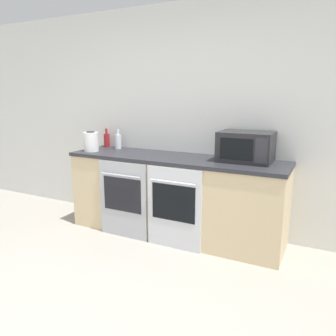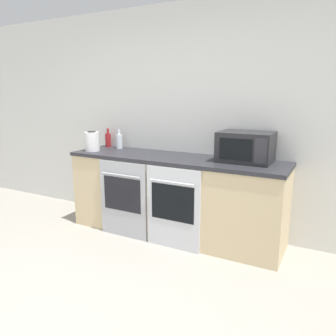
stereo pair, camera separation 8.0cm
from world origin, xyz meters
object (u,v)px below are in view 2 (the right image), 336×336
Objects in this scene: oven_right at (173,208)px; bottle_clear at (119,141)px; kettle at (92,141)px; microwave at (246,147)px; bottle_red at (108,140)px; oven_left at (123,199)px.

bottle_clear reaches higher than oven_right.
oven_right is at bearing -9.57° from kettle.
oven_right is 0.98m from microwave.
oven_right is 1.47m from bottle_red.
kettle is (-0.18, -0.30, 0.02)m from bottle_clear.
microwave is at bearing -3.85° from bottle_red.
oven_left is at bearing 180.00° from oven_right.
bottle_red is at bearing 176.15° from microwave.
oven_left is 1.00m from bottle_red.
bottle_clear is at bearing 128.37° from oven_left.
oven_right is 1.36m from kettle.
oven_left is 3.60× the size of bottle_red.
bottle_clear is (0.21, -0.05, 0.00)m from bottle_red.
bottle_clear is at bearing 177.27° from microwave.
bottle_red is (-1.24, 0.55, 0.57)m from oven_right.
oven_left is 1.46m from microwave.
oven_right is (0.63, 0.00, 0.00)m from oven_left.
bottle_red reaches higher than oven_right.
microwave is 1.65m from bottle_clear.
oven_left is at bearing -160.96° from microwave.
oven_right is at bearing 0.00° from oven_left.
bottle_red and kettle have the same top height.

